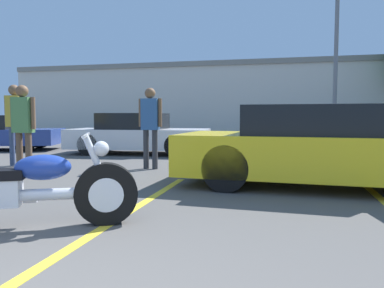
% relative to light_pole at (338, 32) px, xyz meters
% --- Properties ---
extents(parking_stripe_back, '(0.12, 5.63, 0.01)m').
position_rel_light_pole_xyz_m(parking_stripe_back, '(-4.03, -14.12, -4.81)').
color(parking_stripe_back, yellow).
rests_on(parking_stripe_back, ground).
extents(far_building, '(32.00, 4.20, 4.40)m').
position_rel_light_pole_xyz_m(far_building, '(-3.71, 6.24, -2.48)').
color(far_building, beige).
rests_on(far_building, ground).
extents(light_pole, '(1.21, 0.28, 8.86)m').
position_rel_light_pole_xyz_m(light_pole, '(0.00, 0.00, 0.00)').
color(light_pole, slate).
rests_on(light_pole, ground).
extents(motorcycle, '(2.26, 1.21, 0.96)m').
position_rel_light_pole_xyz_m(motorcycle, '(-4.87, -14.55, -4.42)').
color(motorcycle, black).
rests_on(motorcycle, ground).
extents(show_car_hood_open, '(4.67, 2.10, 2.17)m').
position_rel_light_pole_xyz_m(show_car_hood_open, '(-1.63, -11.43, -4.17)').
color(show_car_hood_open, yellow).
rests_on(show_car_hood_open, ground).
extents(parked_car_mid_left_row, '(4.26, 2.04, 1.22)m').
position_rel_light_pole_xyz_m(parked_car_mid_left_row, '(-6.53, -7.16, -4.24)').
color(parked_car_mid_left_row, silver).
rests_on(parked_car_mid_left_row, ground).
extents(parked_car_mid_right_row, '(4.36, 2.73, 1.10)m').
position_rel_light_pole_xyz_m(parked_car_mid_right_row, '(-0.39, -4.38, -4.29)').
color(parked_car_mid_right_row, black).
rests_on(parked_car_mid_right_row, ground).
extents(spectator_by_show_car, '(0.52, 0.24, 1.84)m').
position_rel_light_pole_xyz_m(spectator_by_show_car, '(-8.19, -10.41, -3.71)').
color(spectator_by_show_car, '#38476B').
rests_on(spectator_by_show_car, ground).
extents(spectator_midground, '(0.52, 0.23, 1.74)m').
position_rel_light_pole_xyz_m(spectator_midground, '(-5.04, -10.15, -3.78)').
color(spectator_midground, '#333338').
rests_on(spectator_midground, ground).
extents(spectator_far_lot, '(0.52, 0.22, 1.71)m').
position_rel_light_pole_xyz_m(spectator_far_lot, '(-6.97, -11.71, -3.80)').
color(spectator_far_lot, brown).
rests_on(spectator_far_lot, ground).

